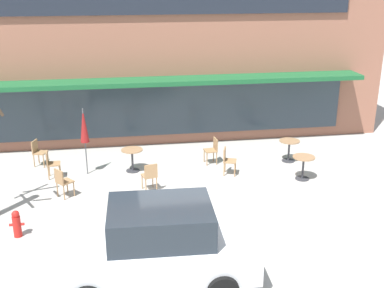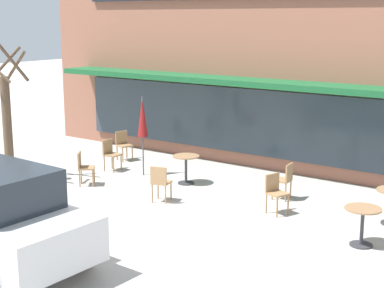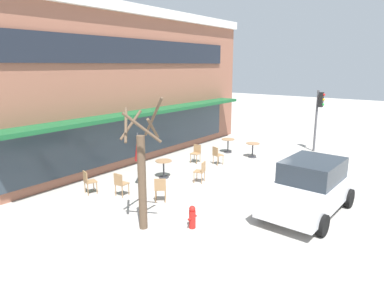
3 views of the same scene
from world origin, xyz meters
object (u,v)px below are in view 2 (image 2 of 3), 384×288
(cafe_table_streetside, at_px, (186,165))
(cafe_chair_0, at_px, (285,178))
(cafe_chair_1, at_px, (110,153))
(patio_umbrella_green_folded, at_px, (143,117))
(street_tree, at_px, (7,118))
(cafe_chair_2, at_px, (160,181))
(cafe_table_by_tree, at_px, (362,220))
(cafe_chair_3, at_px, (84,166))
(cafe_chair_4, at_px, (123,143))
(cafe_chair_5, at_px, (275,190))

(cafe_table_streetside, xyz_separation_m, cafe_chair_0, (2.74, 0.28, 0.01))
(cafe_table_streetside, height_order, cafe_chair_1, cafe_chair_1)
(patio_umbrella_green_folded, xyz_separation_m, street_tree, (-2.39, -2.63, 0.11))
(cafe_chair_0, bearing_deg, cafe_chair_2, -139.82)
(cafe_table_by_tree, distance_m, cafe_chair_2, 4.84)
(cafe_table_streetside, distance_m, street_tree, 4.83)
(cafe_table_streetside, distance_m, cafe_chair_2, 1.71)
(cafe_chair_0, xyz_separation_m, cafe_chair_3, (-4.80, -1.96, 0.00))
(patio_umbrella_green_folded, distance_m, cafe_chair_4, 2.22)
(cafe_table_streetside, bearing_deg, patio_umbrella_green_folded, -179.99)
(cafe_table_by_tree, distance_m, cafe_chair_0, 3.12)
(cafe_chair_3, bearing_deg, cafe_chair_0, 22.22)
(cafe_chair_5, bearing_deg, cafe_table_by_tree, -18.40)
(cafe_table_streetside, relative_size, cafe_chair_3, 0.85)
(cafe_chair_1, distance_m, cafe_chair_4, 1.28)
(cafe_chair_2, relative_size, cafe_chair_5, 1.00)
(cafe_table_streetside, bearing_deg, cafe_chair_4, 162.30)
(street_tree, bearing_deg, cafe_chair_5, 15.26)
(cafe_chair_0, xyz_separation_m, cafe_chair_2, (-2.28, -1.93, 0.00))
(patio_umbrella_green_folded, distance_m, street_tree, 3.56)
(cafe_chair_3, bearing_deg, cafe_chair_4, 111.40)
(cafe_chair_0, distance_m, cafe_chair_5, 1.08)
(cafe_chair_4, height_order, street_tree, street_tree)
(cafe_chair_5, bearing_deg, patio_umbrella_green_folded, 170.45)
(patio_umbrella_green_folded, bearing_deg, cafe_table_streetside, 0.01)
(cafe_chair_2, relative_size, cafe_chair_4, 1.00)
(patio_umbrella_green_folded, relative_size, cafe_chair_4, 2.47)
(cafe_chair_1, bearing_deg, cafe_chair_3, -72.03)
(patio_umbrella_green_folded, bearing_deg, cafe_table_by_tree, -12.59)
(street_tree, bearing_deg, cafe_table_streetside, 34.32)
(cafe_chair_0, distance_m, cafe_chair_2, 2.99)
(cafe_chair_4, bearing_deg, cafe_chair_3, -68.60)
(cafe_chair_3, xyz_separation_m, cafe_chair_4, (-1.05, 2.68, 0.00))
(cafe_chair_3, xyz_separation_m, street_tree, (-1.79, -0.95, 1.21))
(street_tree, bearing_deg, patio_umbrella_green_folded, 47.79)
(cafe_chair_1, relative_size, cafe_chair_3, 1.00)
(cafe_chair_0, height_order, cafe_chair_5, same)
(cafe_chair_5, relative_size, street_tree, 0.23)
(street_tree, bearing_deg, cafe_chair_3, 27.96)
(cafe_chair_1, bearing_deg, cafe_table_streetside, 3.50)
(cafe_table_by_tree, height_order, patio_umbrella_green_folded, patio_umbrella_green_folded)
(cafe_chair_2, bearing_deg, cafe_table_by_tree, 1.62)
(cafe_chair_0, height_order, cafe_chair_2, same)
(cafe_table_by_tree, relative_size, cafe_chair_3, 0.85)
(cafe_chair_1, xyz_separation_m, cafe_chair_5, (5.59, -0.60, 0.00))
(cafe_chair_1, height_order, cafe_chair_5, same)
(patio_umbrella_green_folded, distance_m, cafe_chair_0, 4.36)
(cafe_table_streetside, bearing_deg, cafe_chair_0, 5.84)
(cafe_table_by_tree, bearing_deg, cafe_chair_0, 144.96)
(cafe_chair_1, relative_size, cafe_chair_4, 1.00)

